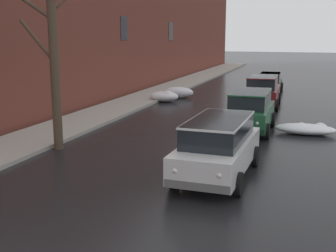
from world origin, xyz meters
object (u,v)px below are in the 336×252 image
(bare_tree_second_along_sidewalk, at_px, (52,58))
(suv_green_parked_kerbside_close, at_px, (250,110))
(suv_white_approaching_near_lane, at_px, (218,145))
(sedan_black_parked_far_down_block, at_px, (270,82))
(suv_maroon_parked_kerbside_mid, at_px, (262,90))

(bare_tree_second_along_sidewalk, distance_m, suv_green_parked_kerbside_close, 8.88)
(suv_green_parked_kerbside_close, bearing_deg, suv_white_approaching_near_lane, -89.90)
(bare_tree_second_along_sidewalk, height_order, sedan_black_parked_far_down_block, bare_tree_second_along_sidewalk)
(suv_maroon_parked_kerbside_mid, bearing_deg, suv_white_approaching_near_lane, -88.70)
(suv_white_approaching_near_lane, xyz_separation_m, suv_green_parked_kerbside_close, (-0.01, 6.74, -0.00))
(bare_tree_second_along_sidewalk, xyz_separation_m, suv_white_approaching_near_lane, (6.55, -1.26, -2.46))
(suv_maroon_parked_kerbside_mid, height_order, sedan_black_parked_far_down_block, suv_maroon_parked_kerbside_mid)
(bare_tree_second_along_sidewalk, relative_size, suv_maroon_parked_kerbside_mid, 1.56)
(suv_green_parked_kerbside_close, bearing_deg, bare_tree_second_along_sidewalk, -140.01)
(sedan_black_parked_far_down_block, bearing_deg, suv_maroon_parked_kerbside_mid, -87.85)
(suv_green_parked_kerbside_close, distance_m, sedan_black_parked_far_down_block, 14.00)
(bare_tree_second_along_sidewalk, height_order, suv_white_approaching_near_lane, bare_tree_second_along_sidewalk)
(suv_white_approaching_near_lane, relative_size, suv_green_parked_kerbside_close, 1.11)
(suv_maroon_parked_kerbside_mid, bearing_deg, sedan_black_parked_far_down_block, 92.15)
(bare_tree_second_along_sidewalk, bearing_deg, suv_white_approaching_near_lane, -10.86)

